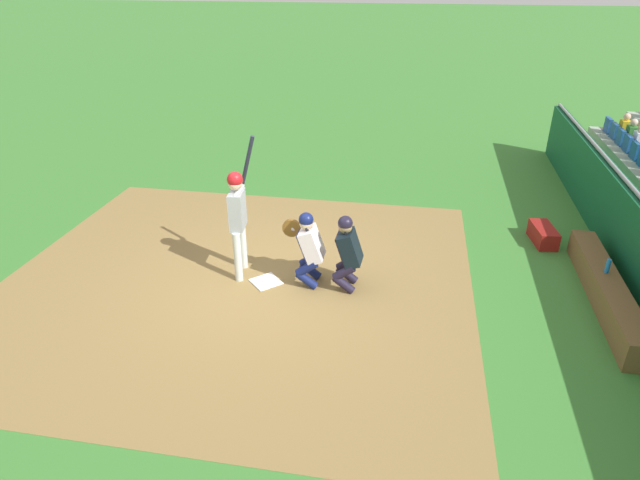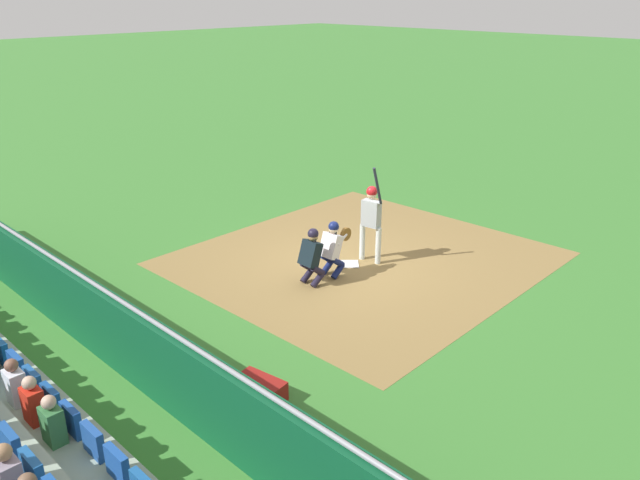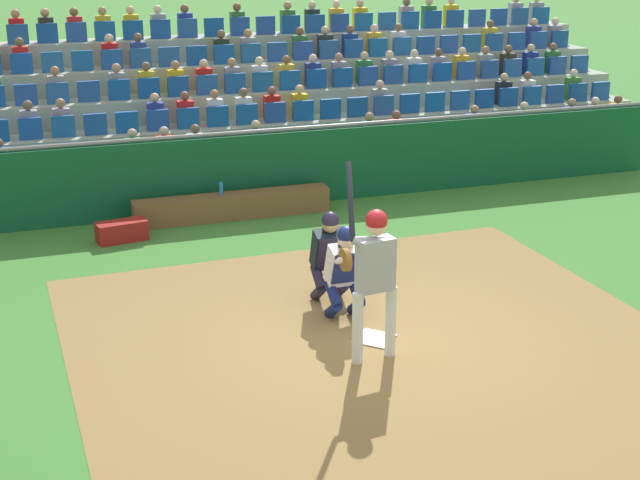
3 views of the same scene
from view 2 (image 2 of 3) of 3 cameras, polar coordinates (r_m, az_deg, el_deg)
ground_plane at (r=14.85m, az=2.65°, el=-2.23°), size 160.00×160.00×0.00m
infield_dirt_patch at (r=15.20m, az=3.91°, el=-1.67°), size 7.52×7.99×0.01m
home_plate_marker at (r=14.84m, az=2.65°, el=-2.17°), size 0.62×0.62×0.02m
batter_at_plate at (r=14.63m, az=4.66°, el=2.28°), size 0.61×0.43×2.39m
catcher_crouching at (r=14.00m, az=1.18°, el=-0.52°), size 0.47×0.72×1.30m
home_plate_umpire at (r=13.59m, az=-0.75°, el=-1.30°), size 0.47×0.46×1.31m
dugout_wall at (r=11.28m, az=-18.25°, el=-7.73°), size 16.80×0.24×1.43m
dugout_bench at (r=11.36m, az=-14.36°, el=-9.77°), size 3.46×0.40×0.44m
water_bottle_on_bench at (r=11.04m, az=-14.01°, el=-8.68°), size 0.07×0.07×0.23m
equipment_duffel_bag at (r=10.27m, az=-5.30°, el=-13.16°), size 0.85×0.48×0.33m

